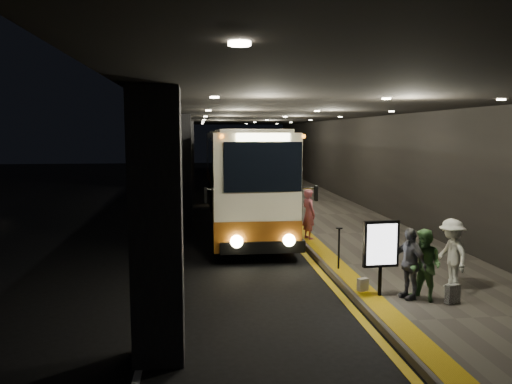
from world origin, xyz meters
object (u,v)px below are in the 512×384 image
stanchion_post (339,249)px  passenger_waiting_white (451,254)px  passenger_boarding (309,214)px  bag_plain (363,285)px  passenger_waiting_green (425,265)px  passenger_waiting_grey (409,263)px  bag_polka (452,294)px  coach_main (244,182)px  coach_second (230,164)px  info_sign (381,246)px

stanchion_post → passenger_waiting_white: bearing=-41.9°
passenger_boarding → bag_plain: size_ratio=5.71×
passenger_waiting_green → passenger_waiting_grey: 0.32m
passenger_boarding → bag_polka: size_ratio=4.35×
coach_main → passenger_waiting_green: size_ratio=7.78×
bag_polka → stanchion_post: size_ratio=0.36×
coach_second → passenger_waiting_green: coach_second is taller
passenger_boarding → passenger_waiting_grey: passenger_boarding is taller
coach_main → bag_plain: (1.89, -8.67, -1.47)m
passenger_waiting_white → bag_polka: size_ratio=4.16×
passenger_boarding → stanchion_post: size_ratio=1.55×
passenger_waiting_grey → info_sign: size_ratio=0.92×
coach_main → coach_second: coach_main is taller
passenger_waiting_white → passenger_waiting_grey: passenger_waiting_white is taller
coach_main → passenger_waiting_green: 9.91m
passenger_boarding → passenger_waiting_green: 6.41m
passenger_waiting_white → info_sign: 1.85m
coach_second → bag_plain: bearing=-86.8°
coach_second → passenger_waiting_green: bearing=-84.0°
stanchion_post → passenger_waiting_grey: bearing=-70.3°
coach_main → passenger_waiting_grey: coach_main is taller
coach_main → info_sign: size_ratio=7.13×
bag_polka → passenger_waiting_white: bearing=64.7°
passenger_boarding → bag_polka: passenger_boarding is taller
passenger_waiting_green → bag_plain: passenger_waiting_green is taller
passenger_boarding → passenger_waiting_white: (2.06, -5.60, -0.04)m
coach_main → passenger_boarding: bearing=-57.3°
passenger_waiting_grey → bag_plain: 1.17m
bag_plain → info_sign: bearing=-54.3°
coach_second → stanchion_post: (1.65, -18.80, -1.06)m
passenger_waiting_white → coach_main: bearing=-159.3°
coach_main → passenger_waiting_grey: bearing=-72.3°
passenger_waiting_green → bag_polka: bearing=38.8°
coach_second → passenger_boarding: (1.68, -15.07, -0.76)m
passenger_waiting_grey → stanchion_post: bearing=178.4°
bag_plain → stanchion_post: stanchion_post is taller
coach_second → bag_polka: size_ratio=30.18×
bag_polka → bag_plain: size_ratio=1.31×
passenger_waiting_green → bag_polka: 0.81m
passenger_waiting_white → passenger_waiting_grey: size_ratio=1.05×
passenger_waiting_white → stanchion_post: 2.81m
passenger_waiting_green → coach_second: bearing=158.3°
passenger_waiting_white → stanchion_post: (-2.09, 1.87, -0.26)m
bag_polka → passenger_waiting_green: bearing=157.9°
coach_main → info_sign: coach_main is taller
passenger_waiting_white → bag_plain: (-2.06, 0.02, -0.66)m
passenger_boarding → bag_polka: 6.76m
coach_second → stanchion_post: bearing=-86.4°
passenger_waiting_green → bag_plain: bearing=-153.3°
passenger_waiting_green → passenger_waiting_white: bearing=97.5°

